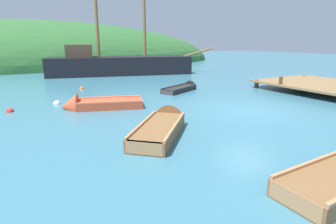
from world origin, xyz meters
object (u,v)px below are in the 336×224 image
at_px(rowboat_center, 163,127).
at_px(buoy_red, 10,112).
at_px(sailing_ship, 119,68).
at_px(rowboat_outer_right, 184,89).
at_px(buoy_white, 57,104).
at_px(rowboat_far, 96,106).
at_px(buoy_orange, 82,89).

xyz_separation_m(rowboat_center, buoy_red, (-4.63, 5.65, -0.14)).
xyz_separation_m(sailing_ship, rowboat_center, (-4.33, -16.38, -0.50)).
relative_size(rowboat_outer_right, buoy_white, 9.63).
xyz_separation_m(rowboat_far, buoy_red, (-3.50, 1.26, -0.12)).
bearing_deg(buoy_red, rowboat_center, -50.66).
distance_m(rowboat_center, buoy_orange, 10.08).
height_order(rowboat_outer_right, buoy_orange, rowboat_outer_right).
height_order(rowboat_outer_right, buoy_white, rowboat_outer_right).
height_order(rowboat_far, buoy_red, rowboat_far).
distance_m(rowboat_center, buoy_white, 6.76).
xyz_separation_m(buoy_orange, buoy_red, (-4.08, -4.41, 0.00)).
bearing_deg(buoy_white, rowboat_center, -67.28).
bearing_deg(buoy_white, rowboat_outer_right, 0.65).
bearing_deg(buoy_red, buoy_white, 15.94).
xyz_separation_m(sailing_ship, rowboat_far, (-5.46, -11.99, -0.52)).
bearing_deg(rowboat_center, buoy_white, 65.71).
bearing_deg(sailing_ship, buoy_white, -109.43).
bearing_deg(rowboat_far, rowboat_center, 123.82).
height_order(rowboat_far, rowboat_center, rowboat_far).
bearing_deg(buoy_orange, sailing_ship, 52.26).
height_order(sailing_ship, rowboat_outer_right, sailing_ship).
xyz_separation_m(sailing_ship, buoy_white, (-6.94, -10.15, -0.64)).
relative_size(sailing_ship, buoy_red, 47.79).
relative_size(sailing_ship, rowboat_outer_right, 4.52).
height_order(rowboat_center, buoy_red, rowboat_center).
distance_m(sailing_ship, rowboat_outer_right, 10.10).
bearing_deg(rowboat_far, rowboat_outer_right, -143.18).
distance_m(rowboat_center, buoy_red, 7.31).
bearing_deg(sailing_ship, buoy_orange, -112.81).
relative_size(rowboat_outer_right, buoy_red, 10.57).
bearing_deg(buoy_white, rowboat_far, -51.14).
bearing_deg(sailing_ship, rowboat_center, -89.88).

